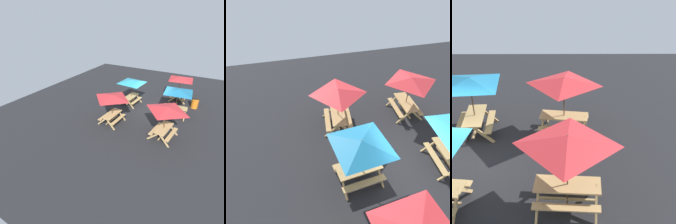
% 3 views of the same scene
% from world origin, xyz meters
% --- Properties ---
extents(ground_plane, '(24.00, 24.00, 0.00)m').
position_xyz_m(ground_plane, '(0.00, 0.00, 0.00)').
color(ground_plane, '#232326').
rests_on(ground_plane, ground).
extents(picnic_table_0, '(2.13, 2.13, 2.34)m').
position_xyz_m(picnic_table_0, '(3.47, -1.95, 1.99)').
color(picnic_table_0, tan).
rests_on(picnic_table_0, ground).
extents(picnic_table_1, '(2.82, 2.82, 2.34)m').
position_xyz_m(picnic_table_1, '(-3.20, 1.54, 1.99)').
color(picnic_table_1, tan).
rests_on(picnic_table_1, ground).
extents(picnic_table_2, '(2.25, 2.25, 2.34)m').
position_xyz_m(picnic_table_2, '(3.40, 1.92, 1.99)').
color(picnic_table_2, tan).
rests_on(picnic_table_2, ground).
extents(picnic_table_3, '(2.82, 2.82, 2.34)m').
position_xyz_m(picnic_table_3, '(0.01, 1.94, 1.99)').
color(picnic_table_3, tan).
rests_on(picnic_table_3, ground).
extents(picnic_table_4, '(2.81, 2.81, 2.34)m').
position_xyz_m(picnic_table_4, '(-0.20, -2.03, 1.99)').
color(picnic_table_4, tan).
rests_on(picnic_table_4, ground).
extents(trash_bin_orange, '(0.59, 0.59, 0.98)m').
position_xyz_m(trash_bin_orange, '(-2.18, 3.18, 0.49)').
color(trash_bin_orange, orange).
rests_on(trash_bin_orange, ground).
extents(trash_bin_gray, '(0.59, 0.59, 0.98)m').
position_xyz_m(trash_bin_gray, '(1.03, -4.19, 0.49)').
color(trash_bin_gray, gray).
rests_on(trash_bin_gray, ground).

